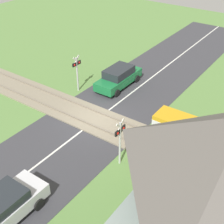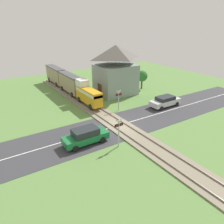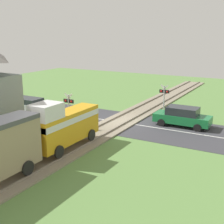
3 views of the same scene
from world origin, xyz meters
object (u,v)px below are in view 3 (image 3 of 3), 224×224
Objects in this scene: crossing_signal_east_approach at (69,106)px; car_far_side at (28,105)px; car_near_crossing at (182,116)px; pedestrian_by_station at (2,150)px; crossing_signal_west_approach at (164,96)px.

car_far_side is at bearing -19.18° from crossing_signal_east_approach.
car_near_crossing is 2.79× the size of pedestrian_by_station.
pedestrian_by_station reaches higher than car_far_side.
car_near_crossing is 1.54× the size of crossing_signal_east_approach.
car_far_side is 6.76m from crossing_signal_east_approach.
car_far_side is 11.19m from pedestrian_by_station.
car_far_side is at bearing 11.92° from car_near_crossing.
pedestrian_by_station is (-0.28, 6.86, -1.13)m from crossing_signal_east_approach.
crossing_signal_east_approach reaches higher than car_near_crossing.
crossing_signal_east_approach reaches higher than car_far_side.
car_near_crossing is at bearing -120.65° from pedestrian_by_station.
crossing_signal_east_approach is at bearing 160.82° from car_far_side.
crossing_signal_east_approach is at bearing 55.52° from crossing_signal_west_approach.
pedestrian_by_station is at bearing 71.55° from crossing_signal_west_approach.
crossing_signal_west_approach is 1.00× the size of crossing_signal_east_approach.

